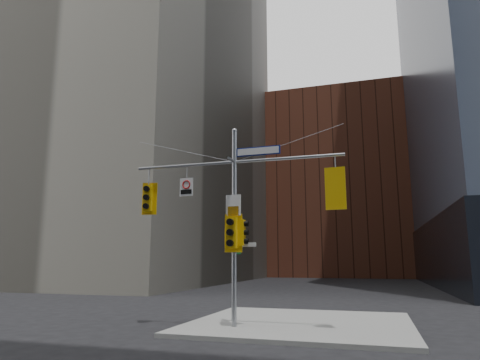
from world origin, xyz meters
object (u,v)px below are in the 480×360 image
Objects in this scene: traffic_light_east_arm at (336,189)px; traffic_light_pole_front at (232,233)px; regulatory_sign_arm at (186,186)px; traffic_light_west_arm at (148,198)px; street_sign_blade at (258,151)px; signal_assembly at (234,204)px; traffic_light_pole_side at (243,233)px.

traffic_light_east_arm is 1.06× the size of traffic_light_pole_front.
traffic_light_pole_front is at bearing -3.26° from regulatory_sign_arm.
traffic_light_west_arm is 4.72m from street_sign_blade.
signal_assembly is 4.79× the size of street_sign_blade.
street_sign_blade reaches higher than traffic_light_pole_front.
traffic_light_pole_side is at bearing 4.81° from regulatory_sign_arm.
regulatory_sign_arm is (-5.57, -0.02, 0.37)m from traffic_light_east_arm.
traffic_light_west_arm is (-3.54, 0.01, 0.38)m from signal_assembly.
street_sign_blade is (-2.75, 0.00, 1.55)m from traffic_light_east_arm.
traffic_light_pole_side is (-3.34, 0.01, -1.41)m from traffic_light_east_arm.
signal_assembly reaches higher than traffic_light_east_arm.
street_sign_blade is (4.45, -0.01, 1.55)m from traffic_light_west_arm.
street_sign_blade is at bearing 4.55° from regulatory_sign_arm.
traffic_light_east_arm is (7.20, -0.01, 0.00)m from traffic_light_west_arm.
signal_assembly reaches higher than traffic_light_pole_side.
traffic_light_pole_front is 1.96× the size of regulatory_sign_arm.
traffic_light_west_arm is at bearing 88.43° from traffic_light_pole_side.
signal_assembly reaches higher than traffic_light_west_arm.
traffic_light_east_arm reaches higher than traffic_light_pole_front.
traffic_light_east_arm reaches higher than traffic_light_west_arm.
signal_assembly reaches higher than street_sign_blade.
street_sign_blade is (0.59, -0.01, 2.96)m from traffic_light_pole_side.
traffic_light_east_arm is at bearing 3.94° from traffic_light_pole_front.
traffic_light_east_arm is at bearing 0.00° from signal_assembly.
street_sign_blade is (0.91, 0.27, 2.98)m from traffic_light_pole_front.
traffic_light_west_arm is 0.93× the size of traffic_light_pole_front.
traffic_light_pole_side is at bearing 40.47° from traffic_light_pole_front.
street_sign_blade is 2.40× the size of regulatory_sign_arm.
regulatory_sign_arm reaches higher than traffic_light_pole_front.
regulatory_sign_arm is at bearing -179.39° from signal_assembly.
signal_assembly is at bearing 4.20° from traffic_light_east_arm.
street_sign_blade reaches higher than regulatory_sign_arm.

